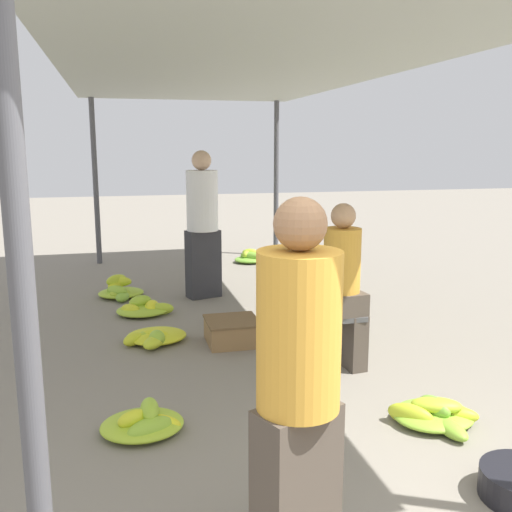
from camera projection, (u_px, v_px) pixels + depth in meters
name	position (u px, v px, depth m)	size (l,w,h in m)	color
canopy_post_front_left	(25.00, 327.00, 1.76)	(0.08, 0.08, 2.53)	#4C4C51
canopy_post_back_left	(96.00, 182.00, 8.72)	(0.08, 0.08, 2.53)	#4C4C51
canopy_post_back_right	(276.00, 180.00, 9.39)	(0.08, 0.08, 2.53)	#4C4C51
canopy_tarp	(236.00, 66.00, 5.34)	(3.28, 7.70, 0.04)	#9EA399
vendor_foreground	(298.00, 387.00, 2.33)	(0.46, 0.46, 1.62)	#4C4238
stool	(340.00, 324.00, 4.68)	(0.34, 0.34, 0.47)	#4C4C4C
vendor_seated	(344.00, 283.00, 4.62)	(0.38, 0.38, 1.37)	#4C4238
banana_pile_left_0	(154.00, 337.00, 5.33)	(0.62, 0.64, 0.16)	#BFD12A
banana_pile_left_1	(145.00, 423.00, 3.65)	(0.54, 0.47, 0.19)	yellow
banana_pile_left_2	(120.00, 290.00, 6.91)	(0.55, 0.61, 0.27)	#91BE32
banana_pile_left_3	(144.00, 309.00, 6.23)	(0.62, 0.50, 0.20)	yellow
banana_pile_right_0	(434.00, 414.00, 3.77)	(0.60, 0.59, 0.19)	#79B536
banana_pile_right_1	(250.00, 258.00, 8.99)	(0.51, 0.44, 0.22)	#7AB536
banana_pile_right_2	(324.00, 329.00, 5.49)	(0.58, 0.53, 0.26)	#9BC230
banana_pile_right_3	(316.00, 288.00, 7.13)	(0.51, 0.47, 0.16)	yellow
crate_near	(232.00, 331.00, 5.32)	(0.48, 0.48, 0.23)	olive
shopper_walking_mid	(203.00, 222.00, 6.80)	(0.46, 0.46, 1.76)	#2D2D33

